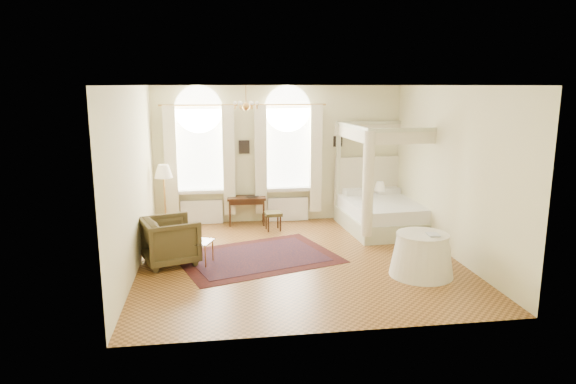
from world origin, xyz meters
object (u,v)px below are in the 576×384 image
canopy_bed (385,206)px  stool (273,215)px  nightstand (377,208)px  writing_desk (247,201)px  floor_lamp (164,175)px  side_table (422,255)px  armchair (171,241)px  coffee_table (195,243)px

canopy_bed → stool: 2.60m
stool → canopy_bed: bearing=-7.1°
nightstand → writing_desk: size_ratio=0.61×
canopy_bed → floor_lamp: canopy_bed is taller
nightstand → side_table: size_ratio=0.51×
canopy_bed → side_table: canopy_bed is taller
canopy_bed → armchair: size_ratio=2.51×
armchair → coffee_table: armchair is taller
side_table → nightstand: bearing=83.7°
armchair → floor_lamp: 2.32m
coffee_table → nightstand: bearing=30.9°
writing_desk → floor_lamp: size_ratio=0.59×
coffee_table → side_table: bearing=-16.5°
coffee_table → floor_lamp: (-0.72, 2.19, 0.93)m
floor_lamp → side_table: floor_lamp is taller
floor_lamp → side_table: 5.87m
stool → coffee_table: 2.67m
canopy_bed → floor_lamp: size_ratio=1.56×
writing_desk → floor_lamp: bearing=-166.8°
coffee_table → floor_lamp: floor_lamp is taller
canopy_bed → armchair: (-4.73, -1.65, -0.11)m
canopy_bed → writing_desk: 3.27m
writing_desk → coffee_table: size_ratio=1.19×
canopy_bed → side_table: size_ratio=2.19×
stool → armchair: (-2.16, -1.97, 0.09)m
stool → coffee_table: size_ratio=0.55×
canopy_bed → coffee_table: bearing=-158.2°
canopy_bed → stool: bearing=172.9°
coffee_table → armchair: bearing=170.5°
nightstand → writing_desk: (-3.26, 0.00, 0.30)m
nightstand → writing_desk: writing_desk is taller
canopy_bed → stool: size_ratio=5.69×
stool → floor_lamp: 2.64m
armchair → canopy_bed: bearing=-89.8°
coffee_table → side_table: 4.16m
nightstand → coffee_table: nightstand is taller
armchair → side_table: bearing=-124.8°
writing_desk → armchair: (-1.59, -2.56, -0.14)m
armchair → coffee_table: size_ratio=1.25×
nightstand → side_table: 3.84m
nightstand → side_table: (-0.42, -3.81, 0.09)m
stool → armchair: size_ratio=0.44×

